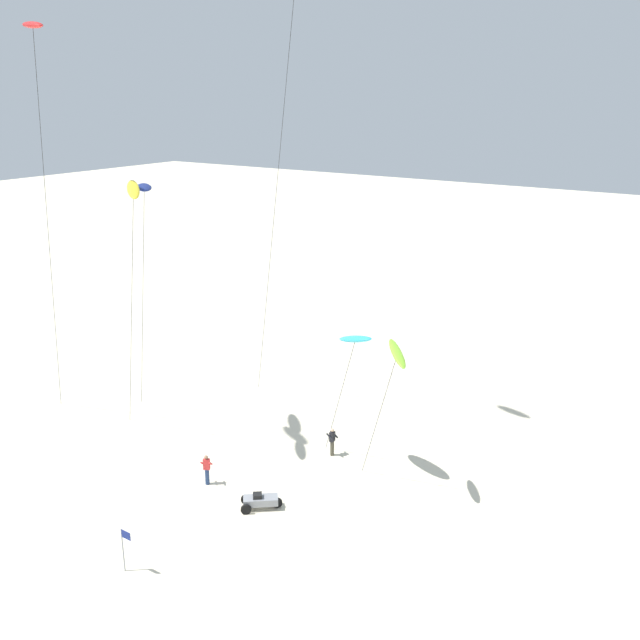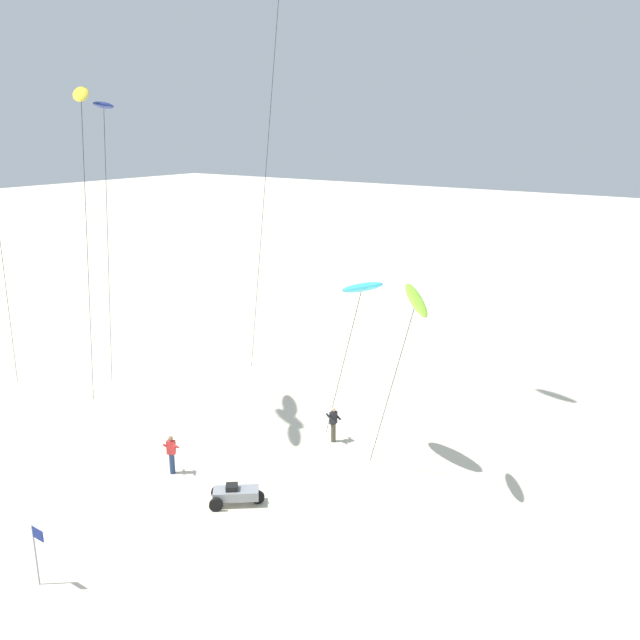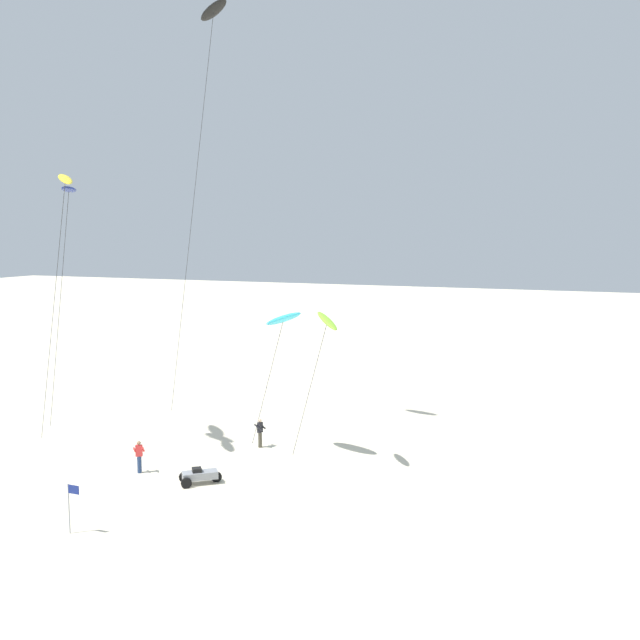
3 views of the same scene
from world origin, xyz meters
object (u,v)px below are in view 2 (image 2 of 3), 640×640
(kite_cyan, at_px, (361,288))
(marker_flag, at_px, (37,545))
(kite_yellow, at_px, (81,99))
(kite_flyer_middle, at_px, (333,423))
(kite_flyer_nearest, at_px, (171,453))
(kite_navy, at_px, (104,108))
(beach_buggy, at_px, (235,494))
(kite_lime, at_px, (416,301))

(kite_cyan, distance_m, marker_flag, 14.51)
(kite_yellow, bearing_deg, kite_flyer_middle, 34.76)
(kite_flyer_nearest, bearing_deg, kite_yellow, 173.49)
(kite_navy, distance_m, kite_flyer_middle, 17.37)
(kite_flyer_nearest, distance_m, kite_flyer_middle, 7.28)
(kite_navy, bearing_deg, kite_flyer_nearest, -25.80)
(kite_flyer_nearest, xyz_separation_m, kite_flyer_middle, (3.77, 6.22, 0.00))
(beach_buggy, bearing_deg, kite_flyer_middle, 89.36)
(kite_navy, xyz_separation_m, marker_flag, (8.54, -10.45, -13.04))
(kite_flyer_nearest, bearing_deg, kite_flyer_middle, 58.78)
(marker_flag, bearing_deg, kite_navy, 129.27)
(kite_flyer_middle, bearing_deg, kite_yellow, -145.24)
(kite_flyer_middle, bearing_deg, beach_buggy, -90.64)
(kite_cyan, relative_size, kite_flyer_nearest, 4.92)
(kite_flyer_middle, bearing_deg, kite_flyer_nearest, -121.22)
(kite_lime, bearing_deg, kite_cyan, 160.40)
(kite_lime, distance_m, kite_flyer_nearest, 11.79)
(kite_navy, distance_m, marker_flag, 18.77)
(kite_flyer_nearest, height_order, kite_flyer_middle, same)
(kite_lime, relative_size, marker_flag, 3.93)
(kite_flyer_middle, distance_m, marker_flag, 13.64)
(kite_yellow, distance_m, kite_flyer_middle, 17.14)
(kite_cyan, height_order, beach_buggy, kite_cyan)
(kite_cyan, distance_m, kite_yellow, 13.34)
(kite_navy, distance_m, beach_buggy, 17.77)
(kite_yellow, bearing_deg, beach_buggy, -5.51)
(kite_yellow, relative_size, kite_flyer_nearest, 9.23)
(kite_yellow, bearing_deg, kite_cyan, 25.62)
(kite_navy, xyz_separation_m, kite_flyer_nearest, (6.55, -3.16, -13.64))
(kite_cyan, bearing_deg, kite_flyer_middle, 155.52)
(kite_lime, xyz_separation_m, marker_flag, (-6.61, -11.60, -6.20))
(kite_lime, distance_m, kite_flyer_middle, 8.56)
(kite_cyan, relative_size, marker_flag, 3.91)
(kite_yellow, height_order, beach_buggy, kite_yellow)
(kite_lime, bearing_deg, kite_yellow, -163.78)
(beach_buggy, bearing_deg, kite_lime, 43.07)
(kite_lime, height_order, beach_buggy, kite_lime)
(kite_flyer_middle, bearing_deg, kite_cyan, -24.48)
(kite_navy, xyz_separation_m, beach_buggy, (10.25, -3.44, -14.10))
(kite_lime, bearing_deg, kite_flyer_nearest, -153.39)
(beach_buggy, bearing_deg, kite_navy, 161.43)
(kite_navy, height_order, kite_yellow, kite_yellow)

